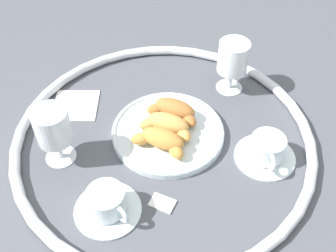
% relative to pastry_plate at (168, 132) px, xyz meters
% --- Properties ---
extents(ground_plane, '(2.20, 2.20, 0.00)m').
position_rel_pastry_plate_xyz_m(ground_plane, '(0.01, 0.02, -0.01)').
color(ground_plane, '#4C4F56').
extents(table_chrome_rim, '(0.69, 0.69, 0.02)m').
position_rel_pastry_plate_xyz_m(table_chrome_rim, '(0.01, 0.02, 0.00)').
color(table_chrome_rim, silver).
rests_on(table_chrome_rim, ground_plane).
extents(pastry_plate, '(0.26, 0.26, 0.02)m').
position_rel_pastry_plate_xyz_m(pastry_plate, '(0.00, 0.00, 0.00)').
color(pastry_plate, silver).
rests_on(pastry_plate, ground_plane).
extents(croissant_large, '(0.13, 0.09, 0.04)m').
position_rel_pastry_plate_xyz_m(croissant_large, '(-0.01, -0.05, 0.03)').
color(croissant_large, '#AD6B33').
rests_on(croissant_large, pastry_plate).
extents(croissant_small, '(0.13, 0.09, 0.04)m').
position_rel_pastry_plate_xyz_m(croissant_small, '(0.00, 0.00, 0.03)').
color(croissant_small, '#D6994C').
rests_on(croissant_small, pastry_plate).
extents(croissant_extra, '(0.13, 0.09, 0.04)m').
position_rel_pastry_plate_xyz_m(croissant_extra, '(0.01, 0.05, 0.03)').
color(croissant_extra, '#CC893D').
rests_on(croissant_extra, pastry_plate).
extents(coffee_cup_near, '(0.14, 0.14, 0.06)m').
position_rel_pastry_plate_xyz_m(coffee_cup_near, '(-0.22, 0.06, 0.02)').
color(coffee_cup_near, silver).
rests_on(coffee_cup_near, ground_plane).
extents(coffee_cup_far, '(0.14, 0.14, 0.06)m').
position_rel_pastry_plate_xyz_m(coffee_cup_far, '(0.11, 0.21, 0.02)').
color(coffee_cup_far, silver).
rests_on(coffee_cup_far, ground_plane).
extents(juice_glass_left, '(0.08, 0.08, 0.14)m').
position_rel_pastry_plate_xyz_m(juice_glass_left, '(0.23, 0.08, 0.08)').
color(juice_glass_left, white).
rests_on(juice_glass_left, ground_plane).
extents(juice_glass_right, '(0.08, 0.08, 0.14)m').
position_rel_pastry_plate_xyz_m(juice_glass_right, '(-0.15, -0.18, 0.08)').
color(juice_glass_right, white).
rests_on(juice_glass_right, ground_plane).
extents(sugar_packet, '(0.06, 0.05, 0.01)m').
position_rel_pastry_plate_xyz_m(sugar_packet, '(0.00, 0.19, -0.01)').
color(sugar_packet, white).
rests_on(sugar_packet, ground_plane).
extents(folded_napkin, '(0.12, 0.12, 0.01)m').
position_rel_pastry_plate_xyz_m(folded_napkin, '(0.24, -0.08, -0.01)').
color(folded_napkin, silver).
rests_on(folded_napkin, ground_plane).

